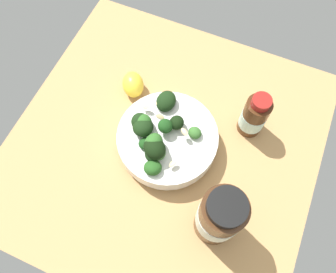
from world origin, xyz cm
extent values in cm
cube|color=tan|center=(0.00, 0.00, -1.54)|extent=(63.21, 63.21, 3.09)
cylinder|color=white|center=(-0.26, 0.80, 0.63)|extent=(11.15, 11.15, 1.26)
cylinder|color=white|center=(-0.26, 0.80, 3.14)|extent=(20.26, 20.26, 3.77)
cylinder|color=silver|center=(-0.26, 0.80, 4.63)|extent=(17.54, 17.54, 0.80)
cylinder|color=#3C7A32|center=(3.46, -2.28, 4.57)|extent=(1.25, 1.34, 0.96)
ellipsoid|color=#194216|center=(3.46, -2.28, 5.73)|extent=(4.10, 4.00, 2.45)
cylinder|color=#2F662B|center=(4.80, -0.49, 4.76)|extent=(2.22, 1.87, 1.98)
ellipsoid|color=black|center=(4.80, -0.49, 6.57)|extent=(4.80, 3.96, 4.35)
cylinder|color=#589D47|center=(0.14, -4.48, 5.05)|extent=(1.57, 1.46, 1.18)
ellipsoid|color=#2D6023|center=(0.14, -4.48, 6.60)|extent=(3.91, 4.37, 4.33)
cylinder|color=#3C7A32|center=(7.47, 0.99, 4.25)|extent=(1.65, 1.66, 1.39)
ellipsoid|color=#23511C|center=(7.47, 0.99, 5.81)|extent=(4.90, 4.66, 3.81)
cylinder|color=#3C7A32|center=(4.51, 0.88, 5.01)|extent=(1.47, 1.43, 0.97)
ellipsoid|color=#386B2B|center=(4.51, 0.88, 6.33)|extent=(3.19, 3.22, 3.25)
cylinder|color=#3C7A32|center=(0.27, -5.02, 4.88)|extent=(1.79, 1.67, 1.46)
ellipsoid|color=black|center=(0.27, -5.02, 6.55)|extent=(5.31, 5.81, 4.96)
cylinder|color=#4A8F3C|center=(-0.81, -0.26, 5.77)|extent=(1.38, 1.39, 1.09)
ellipsoid|color=#194216|center=(-0.81, -0.26, 7.16)|extent=(4.23, 4.66, 3.73)
cylinder|color=#589D47|center=(3.58, -0.57, 5.25)|extent=(2.06, 2.08, 1.72)
ellipsoid|color=#2D6023|center=(3.58, -0.57, 7.22)|extent=(5.20, 4.41, 5.17)
cylinder|color=#4A8F3C|center=(4.26, -0.23, 5.43)|extent=(2.11, 2.23, 1.59)
ellipsoid|color=black|center=(4.26, -0.23, 7.32)|extent=(7.04, 6.65, 5.25)
cylinder|color=#4A8F3C|center=(-2.33, 5.63, 4.47)|extent=(1.18, 1.40, 1.41)
ellipsoid|color=#386B2B|center=(-2.33, 5.63, 5.76)|extent=(4.31, 3.78, 3.60)
cylinder|color=#4A8F3C|center=(-6.42, -2.25, 4.28)|extent=(1.74, 1.66, 1.71)
ellipsoid|color=black|center=(-6.42, -2.25, 6.20)|extent=(5.38, 4.36, 3.91)
cylinder|color=#4A8F3C|center=(0.92, -3.97, 4.83)|extent=(1.95, 2.17, 1.98)
ellipsoid|color=black|center=(0.92, -3.97, 6.76)|extent=(5.67, 4.71, 4.66)
cylinder|color=#3C7A32|center=(-2.65, 1.64, 5.06)|extent=(1.56, 1.60, 1.53)
ellipsoid|color=black|center=(-2.65, 1.64, 6.51)|extent=(3.78, 4.22, 3.44)
ellipsoid|color=#DBBC84|center=(0.41, -3.79, 6.89)|extent=(1.38, 2.00, 0.72)
ellipsoid|color=#DBBC84|center=(-2.03, -1.60, 7.72)|extent=(1.14, 1.88, 1.24)
ellipsoid|color=#DBBC84|center=(1.76, -4.80, 7.01)|extent=(1.53, 1.98, 1.08)
ellipsoid|color=#DBBC84|center=(-3.50, -5.31, 6.46)|extent=(1.41, 1.78, 1.38)
ellipsoid|color=#DBBC84|center=(5.38, 4.18, 6.33)|extent=(2.08, 1.70, 0.95)
ellipsoid|color=#DBBC84|center=(-1.00, 3.88, 7.43)|extent=(1.85, 2.07, 0.55)
ellipsoid|color=#DBBC84|center=(-5.44, -3.20, 6.52)|extent=(1.83, 2.07, 0.81)
ellipsoid|color=yellow|center=(-9.40, -11.52, 2.48)|extent=(7.68, 7.32, 4.97)
cylinder|color=#472814|center=(11.74, 15.30, 7.90)|extent=(7.47, 7.47, 15.80)
cylinder|color=black|center=(11.74, 15.30, 16.63)|extent=(6.19, 6.19, 1.66)
cylinder|color=silver|center=(11.74, 15.30, 7.80)|extent=(7.62, 7.62, 5.35)
cylinder|color=#472814|center=(-10.74, 15.29, 5.07)|extent=(5.09, 5.09, 10.13)
cylinder|color=maroon|center=(-10.74, 15.29, 10.98)|extent=(3.75, 3.75, 1.69)
cylinder|color=silver|center=(-10.74, 15.29, 4.09)|extent=(5.19, 5.19, 4.06)
camera|label=1|loc=(24.20, 11.23, 64.80)|focal=35.33mm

